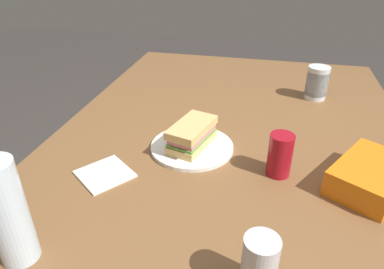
% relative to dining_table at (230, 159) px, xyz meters
% --- Properties ---
extents(dining_table, '(1.73, 1.16, 0.73)m').
position_rel_dining_table_xyz_m(dining_table, '(0.00, 0.00, 0.00)').
color(dining_table, brown).
rests_on(dining_table, ground_plane).
extents(paper_plate, '(0.25, 0.25, 0.01)m').
position_rel_dining_table_xyz_m(paper_plate, '(0.08, -0.11, 0.08)').
color(paper_plate, white).
rests_on(paper_plate, dining_table).
extents(sandwich, '(0.20, 0.14, 0.08)m').
position_rel_dining_table_xyz_m(sandwich, '(0.08, -0.11, 0.12)').
color(sandwich, '#DBB26B').
rests_on(sandwich, paper_plate).
extents(soda_can_red, '(0.07, 0.07, 0.12)m').
position_rel_dining_table_xyz_m(soda_can_red, '(0.15, 0.15, 0.13)').
color(soda_can_red, maroon).
rests_on(soda_can_red, dining_table).
extents(chip_bag, '(0.27, 0.25, 0.07)m').
position_rel_dining_table_xyz_m(chip_bag, '(0.16, 0.38, 0.11)').
color(chip_bag, orange).
rests_on(chip_bag, dining_table).
extents(water_bottle_tall, '(0.07, 0.07, 0.25)m').
position_rel_dining_table_xyz_m(water_bottle_tall, '(0.56, -0.36, 0.19)').
color(water_bottle_tall, silver).
rests_on(water_bottle_tall, dining_table).
extents(plastic_cup_stack, '(0.08, 0.08, 0.13)m').
position_rel_dining_table_xyz_m(plastic_cup_stack, '(-0.41, 0.29, 0.14)').
color(plastic_cup_stack, silver).
rests_on(plastic_cup_stack, dining_table).
extents(soda_can_silver, '(0.07, 0.07, 0.12)m').
position_rel_dining_table_xyz_m(soda_can_silver, '(0.52, 0.12, 0.13)').
color(soda_can_silver, silver).
rests_on(soda_can_silver, dining_table).
extents(paper_napkin, '(0.18, 0.18, 0.01)m').
position_rel_dining_table_xyz_m(paper_napkin, '(0.26, -0.31, 0.08)').
color(paper_napkin, white).
rests_on(paper_napkin, dining_table).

